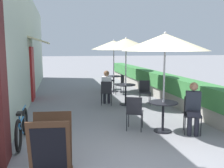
{
  "coord_description": "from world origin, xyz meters",
  "views": [
    {
      "loc": [
        -1.4,
        -3.99,
        2.05
      ],
      "look_at": [
        0.15,
        3.11,
        1.0
      ],
      "focal_mm": 40.0,
      "sensor_mm": 36.0,
      "label": 1
    }
  ],
  "objects_px": {
    "patio_table_mid": "(126,91)",
    "cafe_chair_mid_left": "(106,91)",
    "patio_umbrella_mid": "(126,44)",
    "patio_umbrella_far": "(114,45)",
    "seated_patron_near_right": "(193,106)",
    "bicycle_leaning": "(22,127)",
    "cafe_chair_far_left": "(108,79)",
    "menu_board": "(51,146)",
    "patio_table_near": "(163,111)",
    "cafe_chair_mid_right": "(145,90)",
    "patio_umbrella_near": "(165,42)",
    "patio_table_far": "(114,81)",
    "cafe_chair_near_right": "(192,112)",
    "seated_patron_mid_left": "(107,86)",
    "cafe_chair_far_right": "(120,83)",
    "cafe_chair_near_left": "(135,110)"
  },
  "relations": [
    {
      "from": "cafe_chair_mid_left",
      "to": "patio_umbrella_mid",
      "type": "bearing_deg",
      "value": 6.27
    },
    {
      "from": "bicycle_leaning",
      "to": "patio_umbrella_near",
      "type": "bearing_deg",
      "value": 0.7
    },
    {
      "from": "patio_table_far",
      "to": "cafe_chair_far_left",
      "type": "bearing_deg",
      "value": 101.31
    },
    {
      "from": "patio_umbrella_near",
      "to": "cafe_chair_far_left",
      "type": "bearing_deg",
      "value": 90.64
    },
    {
      "from": "patio_table_far",
      "to": "cafe_chair_far_left",
      "type": "relative_size",
      "value": 0.86
    },
    {
      "from": "seated_patron_mid_left",
      "to": "patio_table_far",
      "type": "xyz_separation_m",
      "value": [
        0.85,
        2.58,
        -0.17
      ]
    },
    {
      "from": "cafe_chair_mid_left",
      "to": "patio_umbrella_far",
      "type": "distance_m",
      "value": 3.28
    },
    {
      "from": "cafe_chair_near_left",
      "to": "cafe_chair_far_left",
      "type": "bearing_deg",
      "value": 108.54
    },
    {
      "from": "patio_table_near",
      "to": "cafe_chair_near_left",
      "type": "distance_m",
      "value": 0.7
    },
    {
      "from": "bicycle_leaning",
      "to": "menu_board",
      "type": "height_order",
      "value": "menu_board"
    },
    {
      "from": "patio_umbrella_near",
      "to": "patio_table_far",
      "type": "distance_m",
      "value": 6.05
    },
    {
      "from": "seated_patron_near_right",
      "to": "patio_table_mid",
      "type": "height_order",
      "value": "seated_patron_near_right"
    },
    {
      "from": "patio_table_near",
      "to": "patio_umbrella_mid",
      "type": "xyz_separation_m",
      "value": [
        -0.12,
        3.04,
        1.67
      ]
    },
    {
      "from": "patio_table_near",
      "to": "cafe_chair_mid_right",
      "type": "bearing_deg",
      "value": 78.93
    },
    {
      "from": "patio_umbrella_near",
      "to": "patio_table_far",
      "type": "height_order",
      "value": "patio_umbrella_near"
    },
    {
      "from": "patio_umbrella_mid",
      "to": "patio_table_far",
      "type": "distance_m",
      "value": 3.25
    },
    {
      "from": "patio_table_mid",
      "to": "patio_umbrella_mid",
      "type": "xyz_separation_m",
      "value": [
        -0.0,
        0.0,
        1.67
      ]
    },
    {
      "from": "patio_table_mid",
      "to": "cafe_chair_mid_left",
      "type": "bearing_deg",
      "value": 172.55
    },
    {
      "from": "cafe_chair_mid_left",
      "to": "patio_umbrella_far",
      "type": "bearing_deg",
      "value": 85.66
    },
    {
      "from": "cafe_chair_near_left",
      "to": "patio_table_mid",
      "type": "relative_size",
      "value": 1.17
    },
    {
      "from": "cafe_chair_near_right",
      "to": "seated_patron_mid_left",
      "type": "height_order",
      "value": "seated_patron_mid_left"
    },
    {
      "from": "seated_patron_near_right",
      "to": "menu_board",
      "type": "xyz_separation_m",
      "value": [
        -3.26,
        -1.3,
        -0.2
      ]
    },
    {
      "from": "cafe_chair_mid_right",
      "to": "patio_table_far",
      "type": "height_order",
      "value": "cafe_chair_mid_right"
    },
    {
      "from": "patio_table_mid",
      "to": "patio_umbrella_far",
      "type": "height_order",
      "value": "patio_umbrella_far"
    },
    {
      "from": "patio_table_near",
      "to": "patio_table_mid",
      "type": "height_order",
      "value": "same"
    },
    {
      "from": "patio_umbrella_far",
      "to": "cafe_chair_far_right",
      "type": "xyz_separation_m",
      "value": [
        0.14,
        -0.69,
        -1.67
      ]
    },
    {
      "from": "seated_patron_near_right",
      "to": "patio_table_far",
      "type": "relative_size",
      "value": 1.68
    },
    {
      "from": "cafe_chair_near_right",
      "to": "bicycle_leaning",
      "type": "relative_size",
      "value": 0.52
    },
    {
      "from": "bicycle_leaning",
      "to": "menu_board",
      "type": "distance_m",
      "value": 1.72
    },
    {
      "from": "patio_umbrella_near",
      "to": "cafe_chair_mid_left",
      "type": "height_order",
      "value": "patio_umbrella_near"
    },
    {
      "from": "cafe_chair_near_left",
      "to": "cafe_chair_far_right",
      "type": "relative_size",
      "value": 1.0
    },
    {
      "from": "seated_patron_mid_left",
      "to": "cafe_chair_far_left",
      "type": "height_order",
      "value": "seated_patron_mid_left"
    },
    {
      "from": "cafe_chair_far_right",
      "to": "patio_table_mid",
      "type": "bearing_deg",
      "value": 166.26
    },
    {
      "from": "seated_patron_near_right",
      "to": "patio_table_far",
      "type": "distance_m",
      "value": 6.16
    },
    {
      "from": "seated_patron_near_right",
      "to": "menu_board",
      "type": "relative_size",
      "value": 1.27
    },
    {
      "from": "seated_patron_near_right",
      "to": "cafe_chair_far_right",
      "type": "distance_m",
      "value": 5.46
    },
    {
      "from": "seated_patron_near_right",
      "to": "bicycle_leaning",
      "type": "relative_size",
      "value": 0.75
    },
    {
      "from": "patio_umbrella_mid",
      "to": "bicycle_leaning",
      "type": "height_order",
      "value": "patio_umbrella_mid"
    },
    {
      "from": "patio_table_near",
      "to": "cafe_chair_far_right",
      "type": "xyz_separation_m",
      "value": [
        0.2,
        5.13,
        0.0
      ]
    },
    {
      "from": "patio_table_near",
      "to": "cafe_chair_mid_left",
      "type": "height_order",
      "value": "cafe_chair_mid_left"
    },
    {
      "from": "cafe_chair_far_left",
      "to": "menu_board",
      "type": "distance_m",
      "value": 8.51
    },
    {
      "from": "cafe_chair_mid_right",
      "to": "patio_umbrella_near",
      "type": "bearing_deg",
      "value": 92.66
    },
    {
      "from": "cafe_chair_near_left",
      "to": "patio_table_mid",
      "type": "xyz_separation_m",
      "value": [
        0.55,
        2.83,
        -0.0
      ]
    },
    {
      "from": "patio_table_far",
      "to": "cafe_chair_mid_left",
      "type": "bearing_deg",
      "value": -108.07
    },
    {
      "from": "patio_umbrella_near",
      "to": "cafe_chair_mid_left",
      "type": "xyz_separation_m",
      "value": [
        -0.81,
        3.13,
        -1.67
      ]
    },
    {
      "from": "seated_patron_near_right",
      "to": "patio_umbrella_mid",
      "type": "relative_size",
      "value": 0.51
    },
    {
      "from": "bicycle_leaning",
      "to": "patio_umbrella_far",
      "type": "bearing_deg",
      "value": 60.27
    },
    {
      "from": "cafe_chair_near_right",
      "to": "cafe_chair_mid_right",
      "type": "relative_size",
      "value": 1.0
    },
    {
      "from": "patio_table_near",
      "to": "cafe_chair_far_right",
      "type": "bearing_deg",
      "value": 87.74
    },
    {
      "from": "cafe_chair_far_left",
      "to": "bicycle_leaning",
      "type": "relative_size",
      "value": 0.52
    }
  ]
}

